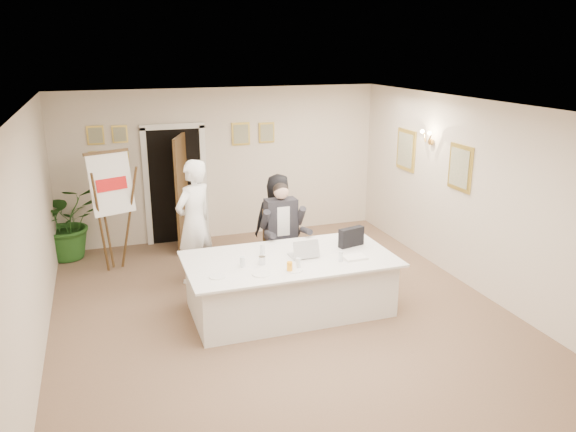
% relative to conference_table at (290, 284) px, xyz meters
% --- Properties ---
extents(floor, '(7.00, 7.00, 0.00)m').
position_rel_conference_table_xyz_m(floor, '(-0.14, -0.06, -0.39)').
color(floor, brown).
rests_on(floor, ground).
extents(ceiling, '(6.00, 7.00, 0.02)m').
position_rel_conference_table_xyz_m(ceiling, '(-0.14, -0.06, 2.41)').
color(ceiling, white).
rests_on(ceiling, wall_back).
extents(wall_back, '(6.00, 0.10, 2.80)m').
position_rel_conference_table_xyz_m(wall_back, '(-0.14, 3.44, 1.01)').
color(wall_back, beige).
rests_on(wall_back, floor).
extents(wall_front, '(6.00, 0.10, 2.80)m').
position_rel_conference_table_xyz_m(wall_front, '(-0.14, -3.56, 1.01)').
color(wall_front, beige).
rests_on(wall_front, floor).
extents(wall_left, '(0.10, 7.00, 2.80)m').
position_rel_conference_table_xyz_m(wall_left, '(-3.14, -0.06, 1.01)').
color(wall_left, beige).
rests_on(wall_left, floor).
extents(wall_right, '(0.10, 7.00, 2.80)m').
position_rel_conference_table_xyz_m(wall_right, '(2.86, -0.06, 1.01)').
color(wall_right, beige).
rests_on(wall_right, floor).
extents(doorway, '(1.14, 0.86, 2.20)m').
position_rel_conference_table_xyz_m(doorway, '(-1.02, 3.26, 0.65)').
color(doorway, black).
rests_on(doorway, floor).
extents(pictures_back_wall, '(3.40, 0.06, 0.80)m').
position_rel_conference_table_xyz_m(pictures_back_wall, '(-0.94, 3.41, 1.46)').
color(pictures_back_wall, gold).
rests_on(pictures_back_wall, wall_back).
extents(pictures_right_wall, '(0.06, 2.20, 0.80)m').
position_rel_conference_table_xyz_m(pictures_right_wall, '(2.83, 1.14, 1.36)').
color(pictures_right_wall, gold).
rests_on(pictures_right_wall, wall_right).
extents(wall_sconce, '(0.20, 0.30, 0.24)m').
position_rel_conference_table_xyz_m(wall_sconce, '(2.76, 1.14, 1.71)').
color(wall_sconce, '#B4873A').
rests_on(wall_sconce, wall_right).
extents(conference_table, '(2.81, 1.49, 0.78)m').
position_rel_conference_table_xyz_m(conference_table, '(0.00, 0.00, 0.00)').
color(conference_table, white).
rests_on(conference_table, floor).
extents(seated_man, '(0.76, 0.80, 1.54)m').
position_rel_conference_table_xyz_m(seated_man, '(0.27, 1.15, 0.38)').
color(seated_man, black).
rests_on(seated_man, floor).
extents(flip_chart, '(0.70, 0.54, 1.94)m').
position_rel_conference_table_xyz_m(flip_chart, '(-2.22, 2.28, 0.50)').
color(flip_chart, '#3E2B13').
rests_on(flip_chart, floor).
extents(standing_man, '(0.84, 0.79, 1.92)m').
position_rel_conference_table_xyz_m(standing_man, '(-1.04, 1.43, 0.57)').
color(standing_man, white).
rests_on(standing_man, floor).
extents(standing_woman, '(0.85, 0.64, 1.55)m').
position_rel_conference_table_xyz_m(standing_woman, '(0.36, 1.63, 0.38)').
color(standing_woman, black).
rests_on(standing_woman, floor).
extents(potted_palm, '(1.38, 1.27, 1.29)m').
position_rel_conference_table_xyz_m(potted_palm, '(-2.94, 3.14, 0.25)').
color(potted_palm, '#22531B').
rests_on(potted_palm, floor).
extents(laptop, '(0.37, 0.38, 0.28)m').
position_rel_conference_table_xyz_m(laptop, '(0.19, 0.01, 0.52)').
color(laptop, '#B7BABC').
rests_on(laptop, conference_table).
extents(laptop_bag, '(0.40, 0.20, 0.27)m').
position_rel_conference_table_xyz_m(laptop_bag, '(0.98, 0.16, 0.52)').
color(laptop_bag, black).
rests_on(laptop_bag, conference_table).
extents(paper_stack, '(0.31, 0.22, 0.03)m').
position_rel_conference_table_xyz_m(paper_stack, '(0.82, -0.31, 0.40)').
color(paper_stack, white).
rests_on(paper_stack, conference_table).
extents(plate_left, '(0.21, 0.21, 0.01)m').
position_rel_conference_table_xyz_m(plate_left, '(-1.06, -0.34, 0.39)').
color(plate_left, white).
rests_on(plate_left, conference_table).
extents(plate_mid, '(0.26, 0.26, 0.01)m').
position_rel_conference_table_xyz_m(plate_mid, '(-0.52, -0.43, 0.39)').
color(plate_mid, white).
rests_on(plate_mid, conference_table).
extents(plate_near, '(0.23, 0.23, 0.01)m').
position_rel_conference_table_xyz_m(plate_near, '(-0.09, -0.44, 0.39)').
color(plate_near, white).
rests_on(plate_near, conference_table).
extents(glass_a, '(0.07, 0.07, 0.14)m').
position_rel_conference_table_xyz_m(glass_a, '(-0.68, -0.12, 0.45)').
color(glass_a, silver).
rests_on(glass_a, conference_table).
extents(glass_b, '(0.07, 0.07, 0.14)m').
position_rel_conference_table_xyz_m(glass_b, '(-0.02, -0.39, 0.45)').
color(glass_b, silver).
rests_on(glass_b, conference_table).
extents(glass_c, '(0.06, 0.06, 0.14)m').
position_rel_conference_table_xyz_m(glass_c, '(0.60, -0.34, 0.45)').
color(glass_c, silver).
rests_on(glass_c, conference_table).
extents(glass_d, '(0.08, 0.08, 0.14)m').
position_rel_conference_table_xyz_m(glass_d, '(-0.31, 0.25, 0.45)').
color(glass_d, silver).
rests_on(glass_d, conference_table).
extents(oj_glass, '(0.09, 0.09, 0.13)m').
position_rel_conference_table_xyz_m(oj_glass, '(-0.16, -0.46, 0.45)').
color(oj_glass, '#FF9F15').
rests_on(oj_glass, conference_table).
extents(steel_jug, '(0.10, 0.10, 0.11)m').
position_rel_conference_table_xyz_m(steel_jug, '(-0.42, -0.11, 0.44)').
color(steel_jug, silver).
rests_on(steel_jug, conference_table).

